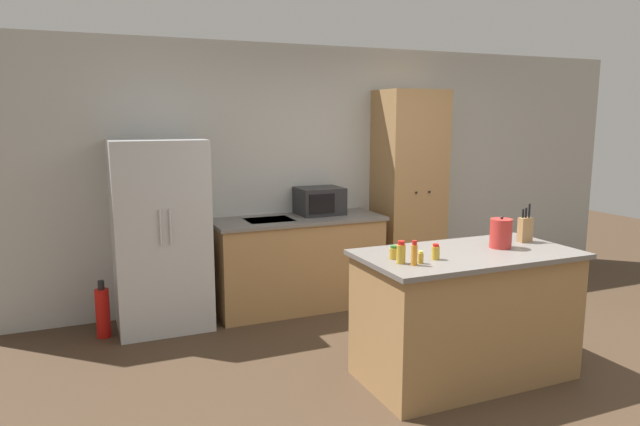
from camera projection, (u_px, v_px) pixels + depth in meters
name	position (u px, v px, depth m)	size (l,w,h in m)	color
ground_plane	(477.00, 377.00, 4.18)	(14.00, 14.00, 0.00)	#423021
wall_back	(343.00, 173.00, 6.08)	(7.20, 0.06, 2.60)	#B2B2AD
refrigerator	(161.00, 235.00, 5.07)	(0.81, 0.67, 1.69)	#B7BABC
back_counter	(298.00, 262.00, 5.66)	(1.68, 0.66, 0.91)	#9E7547
pantry_cabinet	(409.00, 193.00, 6.09)	(0.66, 0.56, 2.16)	#9E7547
kitchen_island	(465.00, 314.00, 4.14)	(1.57, 0.83, 0.94)	#9E7547
microwave	(319.00, 201.00, 5.76)	(0.45, 0.38, 0.27)	#232326
knife_block	(525.00, 229.00, 4.36)	(0.10, 0.06, 0.30)	#9E7547
spice_bottle_tall_dark	(394.00, 253.00, 3.85)	(0.06, 0.06, 0.09)	gold
spice_bottle_short_red	(401.00, 253.00, 3.73)	(0.06, 0.06, 0.15)	gold
spice_bottle_amber_oil	(436.00, 252.00, 3.83)	(0.06, 0.06, 0.11)	gold
spice_bottle_green_herb	(414.00, 254.00, 3.68)	(0.04, 0.04, 0.16)	orange
spice_bottle_pale_salt	(421.00, 258.00, 3.73)	(0.04, 0.04, 0.08)	gold
kettle	(501.00, 233.00, 4.17)	(0.16, 0.16, 0.24)	#B72D28
fire_extinguisher	(103.00, 312.00, 4.91)	(0.12, 0.12, 0.50)	red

